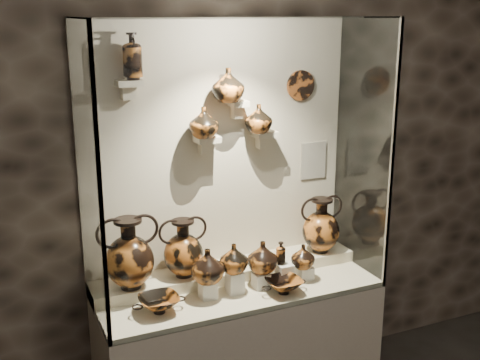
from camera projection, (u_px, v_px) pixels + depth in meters
name	position (u px, v px, depth m)	size (l,w,h in m)	color
wall_back	(218.00, 151.00, 3.68)	(5.00, 0.02, 3.20)	black
plinth	(239.00, 351.00, 3.72)	(1.70, 0.60, 0.80)	beige
front_tier	(239.00, 289.00, 3.61)	(1.68, 0.58, 0.03)	beige
rear_tier	(228.00, 273.00, 3.75)	(1.70, 0.25, 0.10)	beige
back_panel	(218.00, 151.00, 3.67)	(1.70, 0.03, 1.60)	beige
glass_front	(262.00, 175.00, 3.14)	(1.70, 0.01, 1.60)	white
glass_left	(88.00, 179.00, 3.06)	(0.01, 0.60, 1.60)	white
glass_right	(363.00, 149.00, 3.73)	(0.01, 0.60, 1.60)	white
glass_top	(239.00, 17.00, 3.18)	(1.70, 0.60, 0.01)	white
frame_post_left	(100.00, 194.00, 2.81)	(0.02, 0.02, 1.60)	gray
frame_post_right	(392.00, 160.00, 3.47)	(0.02, 0.02, 1.60)	gray
pedestal_a	(208.00, 290.00, 3.46)	(0.09, 0.09, 0.10)	silver
pedestal_b	(235.00, 282.00, 3.52)	(0.09, 0.09, 0.13)	silver
pedestal_c	(261.00, 280.00, 3.60)	(0.09, 0.09, 0.09)	silver
pedestal_d	(284.00, 273.00, 3.65)	(0.09, 0.09, 0.12)	silver
pedestal_e	(304.00, 272.00, 3.72)	(0.09, 0.09, 0.08)	silver
bracket_ul	(129.00, 83.00, 3.27)	(0.14, 0.12, 0.04)	beige
bracket_ca	(207.00, 139.00, 3.54)	(0.14, 0.12, 0.04)	beige
bracket_cb	(238.00, 103.00, 3.56)	(0.10, 0.12, 0.04)	beige
bracket_cc	(265.00, 134.00, 3.69)	(0.14, 0.12, 0.04)	beige
amphora_left	(129.00, 253.00, 3.39)	(0.33, 0.33, 0.42)	#A2581F
amphora_mid	(183.00, 248.00, 3.55)	(0.28, 0.28, 0.35)	#B15C1F
amphora_right	(321.00, 225.00, 3.92)	(0.29, 0.29, 0.37)	#A2581F
jug_a	(208.00, 266.00, 3.42)	(0.19, 0.19, 0.20)	#A2581F
jug_b	(234.00, 258.00, 3.48)	(0.17, 0.17, 0.17)	#B15C1F
jug_c	(262.00, 257.00, 3.58)	(0.19, 0.19, 0.19)	#A2581F
jug_e	(303.00, 256.00, 3.66)	(0.15, 0.15, 0.15)	#A2581F
lekythos_small	(281.00, 252.00, 3.62)	(0.07, 0.07, 0.16)	#B15C1F
kylix_left	(159.00, 303.00, 3.29)	(0.29, 0.24, 0.11)	#B15C1F
kylix_right	(284.00, 284.00, 3.52)	(0.27, 0.23, 0.11)	#A2581F
lekythos_tall	(132.00, 53.00, 3.21)	(0.11, 0.11, 0.28)	#A2581F
ovoid_vase_a	(204.00, 122.00, 3.47)	(0.17, 0.17, 0.18)	#B15C1F
ovoid_vase_b	(228.00, 85.00, 3.46)	(0.19, 0.19, 0.20)	#B15C1F
ovoid_vase_c	(258.00, 119.00, 3.61)	(0.17, 0.17, 0.17)	#B15C1F
wall_plate	(300.00, 85.00, 3.76)	(0.19, 0.19, 0.02)	#A35120
info_placard	(313.00, 160.00, 3.95)	(0.18, 0.01, 0.24)	beige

